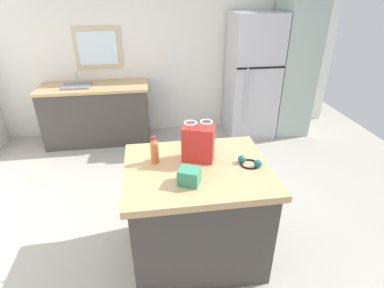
% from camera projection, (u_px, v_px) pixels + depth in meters
% --- Properties ---
extents(ground, '(6.54, 6.54, 0.00)m').
position_uv_depth(ground, '(197.00, 225.00, 3.15)').
color(ground, '#ADA89E').
extents(back_wall, '(5.45, 0.13, 2.78)m').
position_uv_depth(back_wall, '(170.00, 44.00, 4.70)').
color(back_wall, silver).
rests_on(back_wall, ground).
extents(kitchen_island, '(1.16, 0.94, 0.93)m').
position_uv_depth(kitchen_island, '(197.00, 212.00, 2.63)').
color(kitchen_island, '#423D38').
rests_on(kitchen_island, ground).
extents(refrigerator, '(0.72, 0.71, 1.87)m').
position_uv_depth(refrigerator, '(252.00, 77.00, 4.71)').
color(refrigerator, '#B7B7BC').
rests_on(refrigerator, ground).
extents(tall_cabinet, '(0.55, 0.63, 2.29)m').
position_uv_depth(tall_cabinet, '(294.00, 62.00, 4.70)').
color(tall_cabinet, '#9EB2A8').
rests_on(tall_cabinet, ground).
extents(sink_counter, '(1.59, 0.62, 1.08)m').
position_uv_depth(sink_counter, '(97.00, 114.00, 4.66)').
color(sink_counter, '#423D38').
rests_on(sink_counter, ground).
extents(shopping_bag, '(0.28, 0.22, 0.34)m').
position_uv_depth(shopping_bag, '(198.00, 143.00, 2.45)').
color(shopping_bag, red).
rests_on(shopping_bag, kitchen_island).
extents(small_box, '(0.19, 0.18, 0.12)m').
position_uv_depth(small_box, '(189.00, 176.00, 2.19)').
color(small_box, '#388E66').
rests_on(small_box, kitchen_island).
extents(bottle, '(0.07, 0.07, 0.23)m').
position_uv_depth(bottle, '(154.00, 151.00, 2.43)').
color(bottle, '#C66633').
rests_on(bottle, kitchen_island).
extents(ear_defenders, '(0.21, 0.21, 0.06)m').
position_uv_depth(ear_defenders, '(250.00, 162.00, 2.43)').
color(ear_defenders, black).
rests_on(ear_defenders, kitchen_island).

